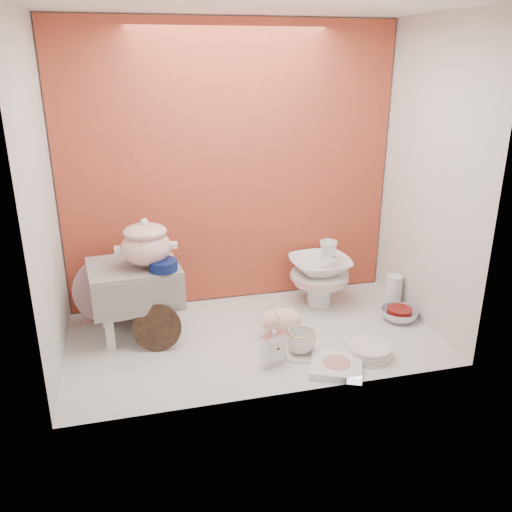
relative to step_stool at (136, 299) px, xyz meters
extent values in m
plane|color=silver|center=(0.55, -0.19, -0.18)|extent=(1.80, 1.80, 0.00)
cube|color=#BC382F|center=(0.55, 0.31, 0.57)|extent=(1.80, 0.06, 1.50)
cube|color=silver|center=(-0.35, -0.19, 0.57)|extent=(0.06, 1.00, 1.50)
cube|color=silver|center=(1.45, -0.19, 0.57)|extent=(0.06, 1.00, 1.50)
cube|color=white|center=(0.55, -0.19, 1.32)|extent=(1.80, 1.00, 0.06)
cylinder|color=#0A174B|center=(0.14, -0.11, 0.21)|extent=(0.17, 0.17, 0.05)
imported|color=silver|center=(0.08, 0.11, -0.06)|extent=(0.27, 0.27, 0.26)
cube|color=silver|center=(0.58, -0.46, -0.10)|extent=(0.13, 0.09, 0.17)
ellipsoid|color=beige|center=(0.71, -0.19, -0.11)|extent=(0.25, 0.18, 0.14)
cylinder|color=white|center=(0.73, -0.40, -0.18)|extent=(0.21, 0.21, 0.01)
imported|color=white|center=(0.73, -0.40, -0.12)|extent=(0.15, 0.15, 0.11)
cube|color=white|center=(0.84, -0.56, -0.17)|extent=(0.30, 0.30, 0.03)
cylinder|color=white|center=(1.03, -0.50, -0.15)|extent=(0.28, 0.28, 0.06)
imported|color=silver|center=(1.34, -0.20, -0.15)|extent=(0.23, 0.23, 0.06)
cylinder|color=silver|center=(1.39, -0.04, -0.09)|extent=(0.10, 0.10, 0.18)
camera|label=1|loc=(-0.01, -2.47, 1.13)|focal=37.50mm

